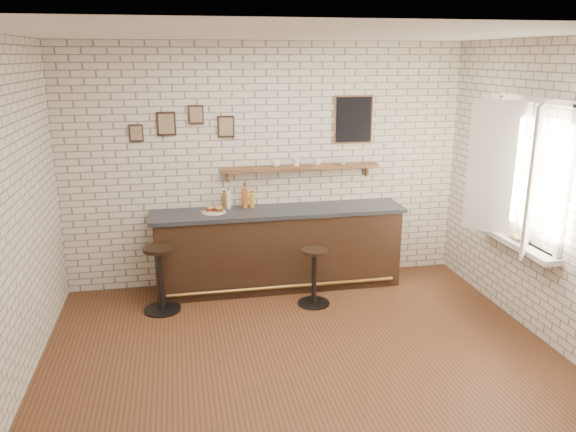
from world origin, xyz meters
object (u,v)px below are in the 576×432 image
shelf_cup_d (343,161)px  book_upper (513,237)px  bitters_bottle_brown (224,201)px  shelf_cup_c (317,162)px  bitters_bottle_amber (245,198)px  shelf_cup_a (276,163)px  ciabatta_sandwich (215,209)px  book_lower (514,239)px  condiment_bottle_yellow (252,200)px  bar_counter (279,248)px  sandwich_plate (214,212)px  bitters_bottle_white (228,200)px  bar_stool_right (314,275)px  bar_stool_left (160,277)px  shelf_cup_b (296,162)px

shelf_cup_d → book_upper: size_ratio=0.46×
bitters_bottle_brown → shelf_cup_c: shelf_cup_c is taller
bitters_bottle_amber → shelf_cup_c: bearing=1.7°
shelf_cup_a → bitters_bottle_amber: bearing=177.0°
ciabatta_sandwich → book_lower: (3.07, -1.43, -0.12)m
condiment_bottle_yellow → book_upper: (2.59, -1.57, -0.14)m
shelf_cup_a → bar_counter: bearing=-99.4°
sandwich_plate → condiment_bottle_yellow: size_ratio=1.35×
bitters_bottle_white → shelf_cup_c: size_ratio=2.24×
bitters_bottle_white → bar_stool_right: bearing=-40.8°
bitters_bottle_amber → bitters_bottle_white: bearing=-180.0°
bar_counter → shelf_cup_d: 1.37m
bar_counter → bitters_bottle_amber: (-0.39, 0.17, 0.63)m
bitters_bottle_brown → bar_stool_left: 1.22m
ciabatta_sandwich → bitters_bottle_white: bearing=41.6°
shelf_cup_a → sandwich_plate: bearing=-173.5°
book_lower → bar_stool_left: bearing=156.2°
bitters_bottle_brown → bitters_bottle_amber: bearing=0.0°
sandwich_plate → ciabatta_sandwich: ciabatta_sandwich is taller
ciabatta_sandwich → shelf_cup_d: size_ratio=2.45×
shelf_cup_d → ciabatta_sandwich: bearing=155.5°
bar_counter → sandwich_plate: sandwich_plate is taller
condiment_bottle_yellow → shelf_cup_a: (0.31, 0.03, 0.45)m
bitters_bottle_brown → bar_stool_right: size_ratio=0.33×
sandwich_plate → ciabatta_sandwich: (0.01, 0.00, 0.04)m
bar_stool_right → shelf_cup_d: bearing=55.2°
condiment_bottle_yellow → bitters_bottle_amber: bearing=180.0°
shelf_cup_b → book_lower: shelf_cup_b is taller
bitters_bottle_brown → shelf_cup_c: bearing=1.3°
ciabatta_sandwich → book_lower: size_ratio=1.10×
bar_stool_right → book_upper: (1.98, -0.79, 0.59)m
bitters_bottle_amber → shelf_cup_a: bearing=3.9°
bar_counter → ciabatta_sandwich: size_ratio=13.76×
shelf_cup_a → shelf_cup_c: bearing=-6.8°
sandwich_plate → shelf_cup_d: (1.65, 0.19, 0.53)m
bitters_bottle_brown → bitters_bottle_white: size_ratio=0.89×
bitters_bottle_white → bar_stool_left: (-0.85, -0.61, -0.70)m
ciabatta_sandwich → condiment_bottle_yellow: size_ratio=1.09×
bar_stool_right → shelf_cup_a: shelf_cup_a is taller
shelf_cup_b → shelf_cup_c: (0.27, 0.00, -0.01)m
bar_stool_right → bitters_bottle_brown: bearing=140.7°
sandwich_plate → bitters_bottle_brown: bearing=48.4°
bitters_bottle_brown → bitters_bottle_white: (0.05, 0.00, 0.01)m
bitters_bottle_white → book_upper: bitters_bottle_white is taller
bitters_bottle_brown → sandwich_plate: bearing=-131.6°
bar_stool_right → shelf_cup_c: shelf_cup_c is taller
bitters_bottle_white → bar_stool_left: size_ratio=0.33×
bitters_bottle_amber → shelf_cup_b: (0.66, 0.03, 0.42)m
shelf_cup_c → book_lower: bearing=-140.4°
sandwich_plate → shelf_cup_b: size_ratio=2.63×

